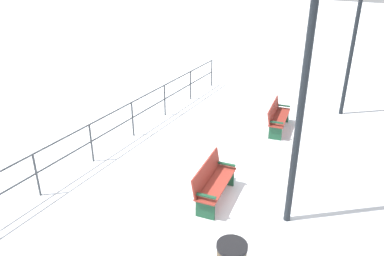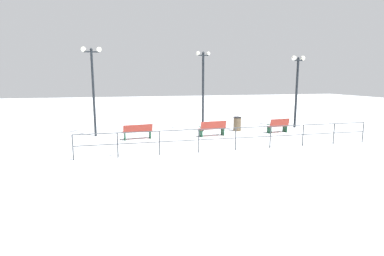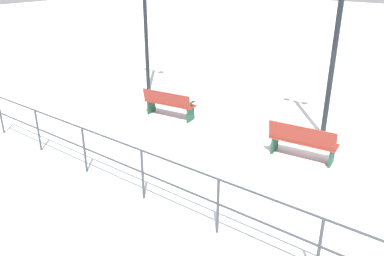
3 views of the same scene
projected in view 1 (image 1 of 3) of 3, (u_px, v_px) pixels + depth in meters
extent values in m
plane|color=white|center=(215.00, 200.00, 8.80)|extent=(80.00, 80.00, 0.00)
cube|color=maroon|center=(216.00, 183.00, 8.61)|extent=(0.65, 1.65, 0.04)
cube|color=maroon|center=(206.00, 172.00, 8.59)|extent=(0.30, 1.61, 0.46)
cube|color=#19472D|center=(205.00, 209.00, 8.12)|extent=(0.43, 0.10, 0.45)
cube|color=#19472D|center=(225.00, 176.00, 9.29)|extent=(0.43, 0.10, 0.45)
cube|color=#19472D|center=(206.00, 196.00, 7.97)|extent=(0.43, 0.12, 0.04)
cube|color=#19472D|center=(227.00, 164.00, 9.14)|extent=(0.43, 0.12, 0.04)
cube|color=maroon|center=(280.00, 117.00, 12.00)|extent=(0.65, 1.67, 0.04)
cube|color=maroon|center=(273.00, 110.00, 11.98)|extent=(0.32, 1.63, 0.40)
cube|color=#19472D|center=(275.00, 133.00, 11.49)|extent=(0.39, 0.10, 0.45)
cube|color=#19472D|center=(283.00, 115.00, 12.70)|extent=(0.39, 0.10, 0.45)
cube|color=#19472D|center=(277.00, 122.00, 11.34)|extent=(0.40, 0.12, 0.04)
cube|color=#19472D|center=(284.00, 106.00, 12.54)|extent=(0.40, 0.12, 0.04)
cylinder|color=black|center=(300.00, 113.00, 7.12)|extent=(0.14, 0.14, 4.92)
cylinder|color=black|center=(353.00, 42.00, 12.34)|extent=(0.13, 0.13, 4.98)
cylinder|color=#383D42|center=(37.00, 175.00, 8.74)|extent=(0.05, 0.05, 1.08)
cylinder|color=#383D42|center=(91.00, 143.00, 10.17)|extent=(0.05, 0.05, 1.08)
cylinder|color=#383D42|center=(133.00, 119.00, 11.61)|extent=(0.05, 0.05, 1.08)
cylinder|color=#383D42|center=(165.00, 100.00, 13.04)|extent=(0.05, 0.05, 1.08)
cylinder|color=#383D42|center=(191.00, 85.00, 14.48)|extent=(0.05, 0.05, 1.08)
cylinder|color=#383D42|center=(212.00, 73.00, 15.91)|extent=(0.05, 0.05, 1.08)
cylinder|color=#383D42|center=(89.00, 125.00, 9.94)|extent=(0.04, 14.47, 0.04)
cylinder|color=#383D42|center=(91.00, 142.00, 10.15)|extent=(0.04, 14.47, 0.04)
cylinder|color=black|center=(232.00, 246.00, 6.17)|extent=(0.51, 0.51, 0.06)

